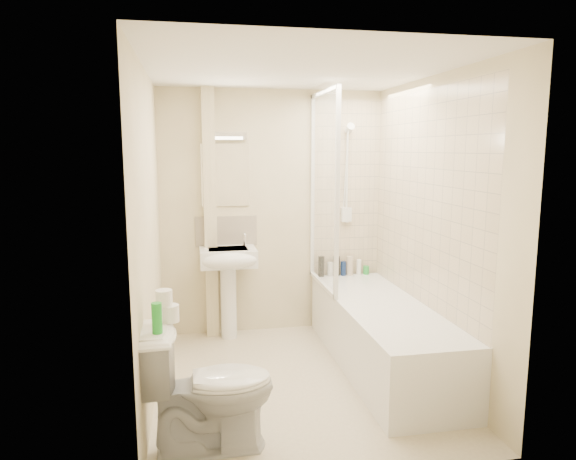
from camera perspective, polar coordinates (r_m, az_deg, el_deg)
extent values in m
plane|color=beige|center=(4.25, 1.15, -16.48)|extent=(2.50, 2.50, 0.00)
cube|color=beige|center=(5.11, -1.70, 1.92)|extent=(2.20, 0.02, 2.40)
cube|color=beige|center=(3.82, -15.16, -0.80)|extent=(0.02, 2.50, 2.40)
cube|color=beige|center=(4.25, 15.86, 0.15)|extent=(0.02, 2.50, 2.40)
cube|color=white|center=(3.88, 1.26, 17.45)|extent=(2.20, 2.50, 0.02)
cube|color=beige|center=(5.24, 6.46, 4.52)|extent=(0.70, 0.01, 1.75)
cube|color=beige|center=(4.36, 14.94, 3.37)|extent=(0.01, 2.10, 1.75)
cube|color=beige|center=(4.99, -8.64, 1.65)|extent=(0.12, 0.12, 2.40)
cube|color=beige|center=(5.07, -6.88, -0.14)|extent=(0.60, 0.02, 0.30)
cube|color=white|center=(5.01, -7.00, 6.08)|extent=(0.46, 0.01, 0.60)
cube|color=silver|center=(4.98, -7.06, 10.32)|extent=(0.42, 0.07, 0.07)
cube|color=white|center=(4.48, 10.36, -11.44)|extent=(0.70, 2.10, 0.55)
cube|color=white|center=(4.41, 10.44, -8.76)|extent=(0.56, 1.96, 0.05)
cube|color=white|center=(4.72, 3.96, 4.38)|extent=(0.01, 0.90, 1.80)
cube|color=white|center=(5.14, 2.75, 4.76)|extent=(0.04, 0.04, 1.80)
cube|color=white|center=(4.29, 5.49, 3.89)|extent=(0.04, 0.04, 1.80)
cube|color=white|center=(4.74, 4.08, 15.05)|extent=(0.04, 0.90, 0.04)
cube|color=white|center=(4.88, 3.85, -5.99)|extent=(0.04, 0.90, 0.03)
cylinder|color=white|center=(5.21, 6.56, 5.87)|extent=(0.02, 0.02, 0.90)
cylinder|color=white|center=(5.26, 6.47, 0.97)|extent=(0.05, 0.05, 0.02)
cylinder|color=white|center=(5.21, 6.65, 10.82)|extent=(0.05, 0.05, 0.02)
cylinder|color=white|center=(5.15, 6.87, 11.17)|extent=(0.08, 0.11, 0.11)
cube|color=white|center=(5.24, 6.50, 1.72)|extent=(0.10, 0.05, 0.14)
cylinder|color=white|center=(5.18, 6.44, 6.41)|extent=(0.01, 0.13, 0.84)
cylinder|color=white|center=(5.07, -6.61, -7.97)|extent=(0.15, 0.15, 0.71)
cube|color=white|center=(4.92, -6.68, -2.98)|extent=(0.53, 0.41, 0.16)
ellipsoid|color=white|center=(4.76, -6.53, -3.40)|extent=(0.53, 0.22, 0.16)
cube|color=silver|center=(4.91, -6.69, -2.28)|extent=(0.37, 0.26, 0.04)
cylinder|color=white|center=(5.00, -8.77, -1.30)|extent=(0.03, 0.03, 0.10)
cylinder|color=white|center=(5.02, -4.83, -1.18)|extent=(0.03, 0.03, 0.10)
sphere|color=white|center=(4.99, -8.79, -0.67)|extent=(0.04, 0.04, 0.04)
sphere|color=white|center=(5.01, -4.84, -0.55)|extent=(0.04, 0.04, 0.04)
cylinder|color=black|center=(5.21, 3.72, -4.05)|extent=(0.06, 0.06, 0.21)
cylinder|color=silver|center=(5.24, 4.72, -4.37)|extent=(0.06, 0.06, 0.14)
cylinder|color=black|center=(5.25, 5.38, -3.99)|extent=(0.07, 0.07, 0.20)
cylinder|color=navy|center=(5.28, 6.17, -4.26)|extent=(0.06, 0.06, 0.14)
cylinder|color=beige|center=(5.30, 6.89, -3.97)|extent=(0.07, 0.07, 0.19)
cylinder|color=white|center=(5.33, 7.88, -4.11)|extent=(0.05, 0.05, 0.16)
cylinder|color=green|center=(5.36, 8.68, -4.43)|extent=(0.06, 0.06, 0.09)
imported|color=white|center=(3.29, -8.73, -16.92)|extent=(0.47, 0.79, 0.79)
cylinder|color=white|center=(3.22, -12.91, -9.01)|extent=(0.10, 0.10, 0.10)
cylinder|color=white|center=(3.20, -13.61, -7.32)|extent=(0.10, 0.10, 0.09)
cylinder|color=green|center=(3.04, -14.36, -9.46)|extent=(0.06, 0.06, 0.18)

